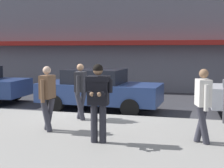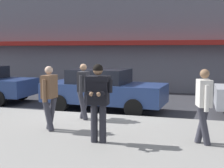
# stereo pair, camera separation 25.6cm
# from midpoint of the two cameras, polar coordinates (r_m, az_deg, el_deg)

# --- Properties ---
(ground_plane) EXTENTS (80.00, 80.00, 0.00)m
(ground_plane) POSITION_cam_midpoint_polar(r_m,az_deg,el_deg) (10.73, -2.82, -5.84)
(ground_plane) COLOR #333338
(sidewalk) EXTENTS (32.00, 5.30, 0.14)m
(sidewalk) POSITION_cam_midpoint_polar(r_m,az_deg,el_deg) (7.79, -2.69, -10.04)
(sidewalk) COLOR gray
(sidewalk) RESTS_ON ground
(curb_paint_line) EXTENTS (28.00, 0.12, 0.01)m
(curb_paint_line) POSITION_cam_midpoint_polar(r_m,az_deg,el_deg) (10.50, 2.47, -6.10)
(curb_paint_line) COLOR silver
(curb_paint_line) RESTS_ON ground
(storefront_facade) EXTENTS (28.00, 4.70, 10.18)m
(storefront_facade) POSITION_cam_midpoint_polar(r_m,az_deg,el_deg) (18.78, 8.90, 14.90)
(storefront_facade) COLOR slate
(storefront_facade) RESTS_ON ground
(parked_sedan_mid) EXTENTS (4.61, 2.16, 1.54)m
(parked_sedan_mid) POSITION_cam_midpoint_polar(r_m,az_deg,el_deg) (11.57, -1.01, -0.97)
(parked_sedan_mid) COLOR navy
(parked_sedan_mid) RESTS_ON ground
(man_texting_on_phone) EXTENTS (0.65, 0.60, 1.81)m
(man_texting_on_phone) POSITION_cam_midpoint_polar(r_m,az_deg,el_deg) (7.04, -1.50, -1.94)
(man_texting_on_phone) COLOR #23232B
(man_texting_on_phone) RESTS_ON sidewalk
(pedestrian_in_light_coat) EXTENTS (0.39, 0.59, 1.70)m
(pedestrian_in_light_coat) POSITION_cam_midpoint_polar(r_m,az_deg,el_deg) (7.28, 17.41, -3.11)
(pedestrian_in_light_coat) COLOR #33333D
(pedestrian_in_light_coat) RESTS_ON sidewalk
(pedestrian_with_bag) EXTENTS (0.34, 0.72, 1.70)m
(pedestrian_with_bag) POSITION_cam_midpoint_polar(r_m,az_deg,el_deg) (9.49, -4.42, -0.69)
(pedestrian_with_bag) COLOR #33333D
(pedestrian_with_bag) RESTS_ON sidewalk
(pedestrian_dark_coat) EXTENTS (0.34, 0.60, 1.70)m
(pedestrian_dark_coat) POSITION_cam_midpoint_polar(r_m,az_deg,el_deg) (8.29, -10.51, -1.80)
(pedestrian_dark_coat) COLOR #33333D
(pedestrian_dark_coat) RESTS_ON sidewalk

